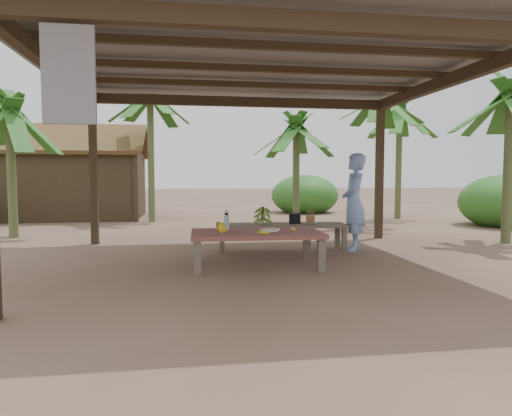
{
  "coord_description": "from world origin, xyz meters",
  "views": [
    {
      "loc": [
        -1.1,
        -6.53,
        1.27
      ],
      "look_at": [
        -0.08,
        0.11,
        0.8
      ],
      "focal_mm": 32.0,
      "sensor_mm": 36.0,
      "label": 1
    }
  ],
  "objects": [
    {
      "name": "hut",
      "position": [
        -4.5,
        8.0,
        1.1
      ],
      "size": [
        4.4,
        3.43,
        2.85
      ],
      "color": "black",
      "rests_on": "ground"
    },
    {
      "name": "green_banana_stalk",
      "position": [
        0.19,
        1.13,
        0.61
      ],
      "size": [
        0.29,
        0.29,
        0.31
      ],
      "primitive_type": null,
      "rotation": [
        0.0,
        0.0,
        -0.07
      ],
      "color": "#598C2D",
      "rests_on": "bench"
    },
    {
      "name": "skewer_rack",
      "position": [
        1.0,
        1.02,
        0.57
      ],
      "size": [
        0.19,
        0.09,
        0.24
      ],
      "primitive_type": null,
      "rotation": [
        0.0,
        0.0,
        -0.07
      ],
      "color": "#A57F47",
      "rests_on": "bench"
    },
    {
      "name": "bench",
      "position": [
        0.52,
        1.11,
        0.39
      ],
      "size": [
        2.24,
        0.76,
        0.45
      ],
      "rotation": [
        0.0,
        0.0,
        -0.07
      ],
      "color": "brown",
      "rests_on": "ground"
    },
    {
      "name": "work_table",
      "position": [
        -0.14,
        -0.29,
        0.43
      ],
      "size": [
        1.83,
        1.05,
        0.5
      ],
      "rotation": [
        0.0,
        0.0,
        -0.03
      ],
      "color": "brown",
      "rests_on": "ground"
    },
    {
      "name": "pavilion",
      "position": [
        -0.01,
        -0.01,
        2.78
      ],
      "size": [
        6.6,
        5.6,
        2.95
      ],
      "color": "black",
      "rests_on": "ground"
    },
    {
      "name": "ripe_banana_bunch",
      "position": [
        -0.68,
        -0.3,
        0.58
      ],
      "size": [
        0.27,
        0.24,
        0.15
      ],
      "primitive_type": null,
      "rotation": [
        0.0,
        0.0,
        0.1
      ],
      "color": "yellow",
      "rests_on": "work_table"
    },
    {
      "name": "ground",
      "position": [
        0.0,
        0.0,
        0.0
      ],
      "size": [
        80.0,
        80.0,
        0.0
      ],
      "primitive_type": "plane",
      "color": "brown",
      "rests_on": "ground"
    },
    {
      "name": "water_flask",
      "position": [
        -0.54,
        -0.03,
        0.62
      ],
      "size": [
        0.07,
        0.07,
        0.28
      ],
      "color": "#4092C9",
      "rests_on": "work_table"
    },
    {
      "name": "banana_plant_w",
      "position": [
        -4.63,
        3.46,
        2.35
      ],
      "size": [
        1.8,
        1.8,
        2.83
      ],
      "color": "#596638",
      "rests_on": "ground"
    },
    {
      "name": "banana_plant_e",
      "position": [
        4.91,
        1.28,
        2.55
      ],
      "size": [
        1.8,
        1.8,
        3.04
      ],
      "color": "#596638",
      "rests_on": "ground"
    },
    {
      "name": "banana_plant_nw",
      "position": [
        -2.06,
        6.38,
        3.24
      ],
      "size": [
        1.8,
        1.8,
        3.75
      ],
      "color": "#596638",
      "rests_on": "ground"
    },
    {
      "name": "woman",
      "position": [
        1.72,
        0.87,
        0.83
      ],
      "size": [
        0.59,
        0.71,
        1.66
      ],
      "primitive_type": "imported",
      "rotation": [
        0.0,
        0.0,
        -1.95
      ],
      "color": "#6B8DCB",
      "rests_on": "ground"
    },
    {
      "name": "plate",
      "position": [
        0.05,
        -0.27,
        0.52
      ],
      "size": [
        0.28,
        0.28,
        0.04
      ],
      "color": "white",
      "rests_on": "work_table"
    },
    {
      "name": "cooking_pot",
      "position": [
        0.76,
        1.17,
        0.54
      ],
      "size": [
        0.2,
        0.2,
        0.17
      ],
      "primitive_type": "cylinder",
      "color": "black",
      "rests_on": "bench"
    },
    {
      "name": "loose_banana_front",
      "position": [
        -0.09,
        -0.61,
        0.52
      ],
      "size": [
        0.18,
        0.09,
        0.04
      ],
      "primitive_type": "ellipsoid",
      "rotation": [
        0.0,
        0.0,
        1.83
      ],
      "color": "yellow",
      "rests_on": "work_table"
    },
    {
      "name": "banana_plant_ne",
      "position": [
        3.69,
        4.38,
        2.98
      ],
      "size": [
        1.8,
        1.8,
        3.48
      ],
      "color": "#596638",
      "rests_on": "ground"
    },
    {
      "name": "loose_banana_side",
      "position": [
        0.39,
        -0.28,
        0.52
      ],
      "size": [
        0.06,
        0.14,
        0.04
      ],
      "primitive_type": "ellipsoid",
      "rotation": [
        0.0,
        0.0,
        0.13
      ],
      "color": "yellow",
      "rests_on": "work_table"
    },
    {
      "name": "banana_plant_n",
      "position": [
        1.8,
        5.35,
        2.35
      ],
      "size": [
        1.8,
        1.8,
        2.83
      ],
      "color": "#596638",
      "rests_on": "ground"
    },
    {
      "name": "banana_plant_far",
      "position": [
        5.14,
        6.27,
        2.95
      ],
      "size": [
        1.8,
        1.8,
        3.45
      ],
      "color": "#596638",
      "rests_on": "ground"
    }
  ]
}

